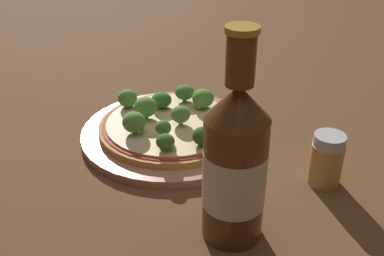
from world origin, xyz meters
name	(u,v)px	position (x,y,z in m)	size (l,w,h in m)	color
ground_plane	(177,138)	(0.00, 0.00, 0.00)	(3.00, 3.00, 0.00)	brown
plate	(171,134)	(-0.01, 0.00, 0.01)	(0.27, 0.27, 0.01)	tan
pizza	(173,124)	(-0.01, 0.00, 0.02)	(0.22, 0.22, 0.01)	tan
broccoli_floret_0	(161,100)	(-0.05, 0.03, 0.04)	(0.03, 0.03, 0.03)	#89A866
broccoli_floret_1	(222,115)	(0.06, 0.03, 0.04)	(0.04, 0.04, 0.03)	#89A866
broccoli_floret_2	(180,115)	(0.01, 0.00, 0.04)	(0.03, 0.03, 0.03)	#89A866
broccoli_floret_3	(184,92)	(-0.03, 0.07, 0.04)	(0.03, 0.03, 0.03)	#89A866
broccoli_floret_4	(134,122)	(-0.04, -0.06, 0.04)	(0.03, 0.03, 0.03)	#89A866
broccoli_floret_5	(203,98)	(0.01, 0.07, 0.04)	(0.03, 0.03, 0.03)	#89A866
broccoli_floret_6	(146,107)	(-0.05, -0.01, 0.04)	(0.04, 0.04, 0.03)	#89A866
broccoli_floret_7	(165,142)	(0.03, -0.07, 0.04)	(0.03, 0.03, 0.02)	#89A866
broccoli_floret_8	(203,136)	(0.06, -0.03, 0.04)	(0.03, 0.03, 0.03)	#89A866
broccoli_floret_9	(163,128)	(0.01, -0.05, 0.04)	(0.02, 0.02, 0.03)	#89A866
broccoli_floret_10	(128,98)	(-0.10, 0.01, 0.04)	(0.03, 0.03, 0.03)	#89A866
beer_bottle	(235,164)	(0.16, -0.14, 0.09)	(0.07, 0.07, 0.23)	#563319
pepper_shaker	(327,159)	(0.23, 0.00, 0.03)	(0.04, 0.04, 0.07)	tan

